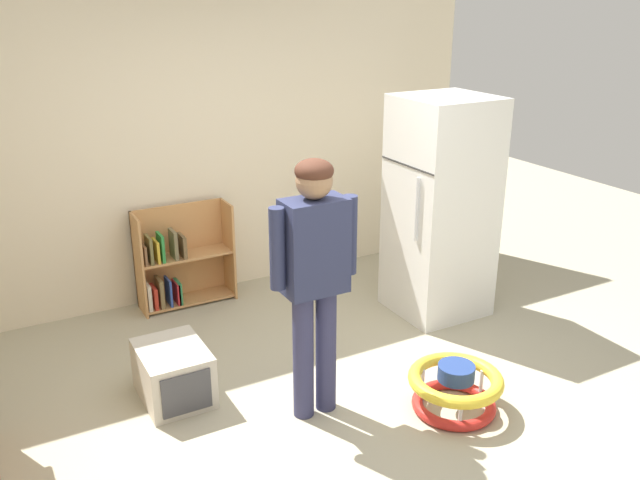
{
  "coord_description": "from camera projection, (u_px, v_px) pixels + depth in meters",
  "views": [
    {
      "loc": [
        -1.81,
        -3.06,
        2.54
      ],
      "look_at": [
        0.16,
        0.53,
        1.02
      ],
      "focal_mm": 37.96,
      "sensor_mm": 36.0,
      "label": 1
    }
  ],
  "objects": [
    {
      "name": "ground_plane",
      "position": [
        339.0,
        422.0,
        4.22
      ],
      "size": [
        12.0,
        12.0,
        0.0
      ],
      "primitive_type": "plane",
      "color": "#B0A98D",
      "rests_on": "ground"
    },
    {
      "name": "back_wall",
      "position": [
        200.0,
        140.0,
        5.66
      ],
      "size": [
        5.2,
        0.06,
        2.7
      ],
      "primitive_type": "cube",
      "color": "beige",
      "rests_on": "ground"
    },
    {
      "name": "refrigerator",
      "position": [
        441.0,
        208.0,
        5.43
      ],
      "size": [
        0.73,
        0.68,
        1.78
      ],
      "color": "white",
      "rests_on": "ground"
    },
    {
      "name": "bookshelf",
      "position": [
        178.0,
        263.0,
        5.71
      ],
      "size": [
        0.8,
        0.28,
        0.85
      ],
      "color": "tan",
      "rests_on": "ground"
    },
    {
      "name": "standing_person",
      "position": [
        314.0,
        266.0,
        3.99
      ],
      "size": [
        0.57,
        0.22,
        1.65
      ],
      "color": "#323459",
      "rests_on": "ground"
    },
    {
      "name": "baby_walker",
      "position": [
        455.0,
        388.0,
        4.3
      ],
      "size": [
        0.6,
        0.6,
        0.32
      ],
      "color": "red",
      "rests_on": "ground"
    },
    {
      "name": "pet_carrier",
      "position": [
        173.0,
        373.0,
        4.42
      ],
      "size": [
        0.42,
        0.55,
        0.36
      ],
      "color": "beige",
      "rests_on": "ground"
    }
  ]
}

